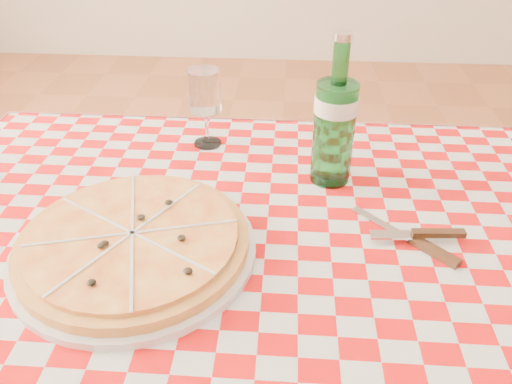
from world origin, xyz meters
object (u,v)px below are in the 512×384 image
dining_table (265,287)px  pizza_plate (134,240)px  wine_glass (206,108)px  water_bottle (336,112)px

dining_table → pizza_plate: 0.24m
wine_glass → water_bottle: bearing=-25.2°
water_bottle → wine_glass: water_bottle is taller
pizza_plate → wine_glass: wine_glass is taller
pizza_plate → dining_table: bearing=9.8°
dining_table → wine_glass: size_ratio=7.20×
water_bottle → dining_table: bearing=-118.9°
water_bottle → wine_glass: bearing=154.8°
pizza_plate → wine_glass: bearing=80.4°
dining_table → pizza_plate: pizza_plate is taller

